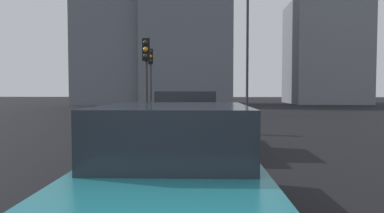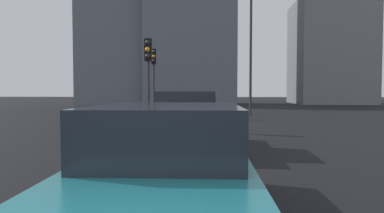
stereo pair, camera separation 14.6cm
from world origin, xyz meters
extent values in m
cube|color=tan|center=(8.26, 0.16, 0.60)|extent=(4.17, 1.76, 0.69)
cube|color=#1E232B|center=(8.05, 0.16, 1.27)|extent=(1.88, 1.53, 0.64)
cylinder|color=black|center=(9.54, -0.71, 0.32)|extent=(0.64, 0.23, 0.64)
cylinder|color=black|center=(9.56, 1.01, 0.32)|extent=(0.64, 0.23, 0.64)
cylinder|color=black|center=(6.97, -0.69, 0.32)|extent=(0.64, 0.23, 0.64)
cylinder|color=black|center=(6.98, 1.03, 0.32)|extent=(0.64, 0.23, 0.64)
cube|color=red|center=(6.16, -0.44, 0.73)|extent=(0.03, 0.20, 0.11)
cube|color=red|center=(6.17, 0.80, 0.73)|extent=(0.03, 0.20, 0.11)
cube|color=#19606B|center=(2.56, -0.05, 0.57)|extent=(4.34, 1.90, 0.62)
cube|color=#1E232B|center=(2.35, -0.05, 1.17)|extent=(1.97, 1.63, 0.58)
cylinder|color=black|center=(3.92, -0.92, 0.32)|extent=(0.64, 0.23, 0.64)
cylinder|color=black|center=(3.88, 0.88, 0.32)|extent=(0.64, 0.23, 0.64)
cylinder|color=#2D2D30|center=(12.74, 2.13, 1.39)|extent=(0.11, 0.11, 2.79)
cube|color=black|center=(12.68, 2.13, 3.24)|extent=(0.20, 0.28, 0.90)
sphere|color=black|center=(12.57, 2.13, 3.51)|extent=(0.20, 0.20, 0.20)
sphere|color=orange|center=(12.57, 2.13, 3.24)|extent=(0.20, 0.20, 0.20)
sphere|color=black|center=(12.57, 2.13, 2.97)|extent=(0.20, 0.20, 0.20)
cylinder|color=#2D2D30|center=(19.37, 3.08, 1.57)|extent=(0.11, 0.11, 3.14)
cube|color=black|center=(19.31, 3.07, 3.59)|extent=(0.23, 0.30, 0.90)
sphere|color=black|center=(19.20, 3.06, 3.86)|extent=(0.20, 0.20, 0.20)
sphere|color=orange|center=(19.20, 3.06, 3.59)|extent=(0.20, 0.20, 0.20)
sphere|color=black|center=(19.20, 3.06, 3.32)|extent=(0.20, 0.20, 0.20)
cylinder|color=#2D2D30|center=(21.13, -2.77, 3.68)|extent=(0.16, 0.16, 7.36)
cube|color=slate|center=(41.80, -14.00, 6.03)|extent=(9.06, 8.13, 12.07)
cube|color=slate|center=(37.99, 2.00, 8.38)|extent=(9.48, 9.36, 16.77)
cube|color=slate|center=(38.32, 10.00, 7.83)|extent=(8.12, 8.18, 15.67)
camera|label=1|loc=(-1.56, -0.45, 1.62)|focal=33.28mm
camera|label=2|loc=(-1.55, -0.60, 1.62)|focal=33.28mm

